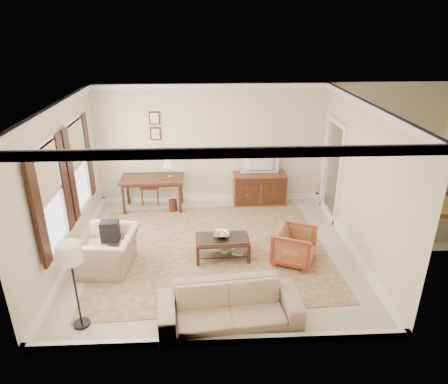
{
  "coord_description": "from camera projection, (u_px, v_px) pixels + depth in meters",
  "views": [
    {
      "loc": [
        -0.16,
        -6.79,
        4.22
      ],
      "look_at": [
        0.2,
        0.3,
        1.15
      ],
      "focal_mm": 32.0,
      "sensor_mm": 36.0,
      "label": 1
    }
  ],
  "objects": [
    {
      "name": "annex_bedroom",
      "position": [
        411.0,
        206.0,
        9.03
      ],
      "size": [
        3.0,
        2.7,
        2.9
      ],
      "color": "beige",
      "rests_on": "ground"
    },
    {
      "name": "rug",
      "position": [
        211.0,
        249.0,
        7.97
      ],
      "size": [
        4.72,
        4.11,
        0.01
      ],
      "primitive_type": "cube",
      "rotation": [
        0.0,
        0.0,
        0.05
      ],
      "color": "brown",
      "rests_on": "room_shell"
    },
    {
      "name": "room_shell",
      "position": [
        213.0,
        129.0,
        6.93
      ],
      "size": [
        5.51,
        5.01,
        2.91
      ],
      "color": "beige",
      "rests_on": "ground"
    },
    {
      "name": "coffee_table",
      "position": [
        222.0,
        242.0,
        7.59
      ],
      "size": [
        1.03,
        0.62,
        0.43
      ],
      "rotation": [
        0.0,
        0.0,
        0.03
      ],
      "color": "#4D2316",
      "rests_on": "room_shell"
    },
    {
      "name": "sideboard",
      "position": [
        259.0,
        188.0,
        9.84
      ],
      "size": [
        1.28,
        0.49,
        0.78
      ],
      "primitive_type": "cube",
      "color": "brown",
      "rests_on": "room_shell"
    },
    {
      "name": "desk_lamp",
      "position": [
        169.0,
        167.0,
        9.31
      ],
      "size": [
        0.32,
        0.32,
        0.5
      ],
      "primitive_type": null,
      "color": "silver",
      "rests_on": "writing_desk"
    },
    {
      "name": "framed_prints",
      "position": [
        155.0,
        126.0,
        9.34
      ],
      "size": [
        0.25,
        0.04,
        0.68
      ],
      "primitive_type": null,
      "color": "#4D2316",
      "rests_on": "room_shell"
    },
    {
      "name": "book_b",
      "position": [
        234.0,
        250.0,
        7.64
      ],
      "size": [
        0.27,
        0.14,
        0.38
      ],
      "primitive_type": "imported",
      "rotation": [
        0.0,
        0.0,
        -0.41
      ],
      "color": "brown",
      "rests_on": "coffee_table"
    },
    {
      "name": "writing_desk",
      "position": [
        152.0,
        182.0,
        9.43
      ],
      "size": [
        1.47,
        0.73,
        0.8
      ],
      "color": "#4D2316",
      "rests_on": "room_shell"
    },
    {
      "name": "doorway",
      "position": [
        333.0,
        172.0,
        8.98
      ],
      "size": [
        0.1,
        1.12,
        2.25
      ],
      "primitive_type": null,
      "color": "white",
      "rests_on": "room_shell"
    },
    {
      "name": "sofa",
      "position": [
        230.0,
        301.0,
        5.89
      ],
      "size": [
        2.15,
        0.8,
        0.82
      ],
      "primitive_type": "imported",
      "rotation": [
        0.0,
        0.0,
        0.09
      ],
      "color": "tan",
      "rests_on": "room_shell"
    },
    {
      "name": "striped_armchair",
      "position": [
        294.0,
        244.0,
        7.45
      ],
      "size": [
        0.92,
        0.94,
        0.75
      ],
      "primitive_type": "imported",
      "rotation": [
        0.0,
        0.0,
        1.15
      ],
      "color": "maroon",
      "rests_on": "room_shell"
    },
    {
      "name": "backpack",
      "position": [
        110.0,
        229.0,
        7.23
      ],
      "size": [
        0.26,
        0.35,
        0.4
      ],
      "primitive_type": "cube",
      "rotation": [
        0.0,
        0.0,
        -1.43
      ],
      "color": "black",
      "rests_on": "club_armchair"
    },
    {
      "name": "book_a",
      "position": [
        219.0,
        249.0,
        7.65
      ],
      "size": [
        0.27,
        0.14,
        0.38
      ],
      "primitive_type": "imported",
      "rotation": [
        0.0,
        0.0,
        0.39
      ],
      "color": "brown",
      "rests_on": "coffee_table"
    },
    {
      "name": "desk_chair",
      "position": [
        150.0,
        183.0,
        9.81
      ],
      "size": [
        0.49,
        0.49,
        1.05
      ],
      "primitive_type": null,
      "rotation": [
        0.0,
        0.0,
        -0.11
      ],
      "color": "brown",
      "rests_on": "room_shell"
    },
    {
      "name": "fruit_bowl",
      "position": [
        221.0,
        234.0,
        7.59
      ],
      "size": [
        0.42,
        0.42,
        0.1
      ],
      "primitive_type": "imported",
      "color": "silver",
      "rests_on": "coffee_table"
    },
    {
      "name": "club_armchair",
      "position": [
        108.0,
        245.0,
        7.22
      ],
      "size": [
        0.82,
        1.16,
        0.95
      ],
      "primitive_type": "imported",
      "rotation": [
        0.0,
        0.0,
        -1.67
      ],
      "color": "tan",
      "rests_on": "room_shell"
    },
    {
      "name": "tv",
      "position": [
        261.0,
        157.0,
        9.49
      ],
      "size": [
        0.89,
        0.51,
        0.12
      ],
      "primitive_type": "imported",
      "rotation": [
        0.0,
        0.0,
        3.14
      ],
      "color": "black",
      "rests_on": "sideboard"
    },
    {
      "name": "window_front",
      "position": [
        50.0,
        197.0,
        6.53
      ],
      "size": [
        0.12,
        1.56,
        1.8
      ],
      "primitive_type": null,
      "color": "#CCB284",
      "rests_on": "room_shell"
    },
    {
      "name": "window_rear",
      "position": [
        78.0,
        165.0,
        7.99
      ],
      "size": [
        0.12,
        1.56,
        1.8
      ],
      "primitive_type": null,
      "color": "#CCB284",
      "rests_on": "room_shell"
    },
    {
      "name": "floor_lamp",
      "position": [
        70.0,
        259.0,
        5.55
      ],
      "size": [
        0.34,
        0.34,
        1.4
      ],
      "color": "black",
      "rests_on": "room_shell"
    }
  ]
}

